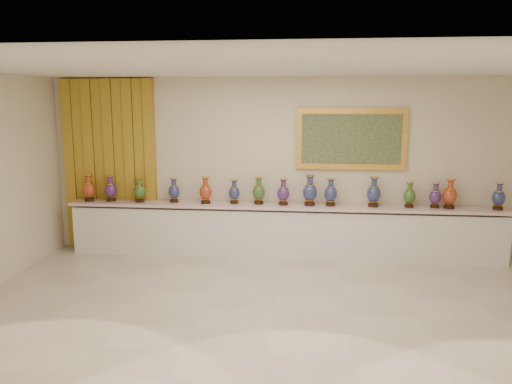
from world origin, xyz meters
TOP-DOWN VIEW (x-y plane):
  - ground at (0.00, 0.00)m, footprint 8.00×8.00m
  - room at (-2.37, 2.44)m, footprint 8.00×8.00m
  - counter at (0.00, 2.27)m, footprint 7.28×0.48m
  - vase_0 at (-3.35, 2.22)m, footprint 0.25×0.25m
  - vase_1 at (-2.97, 2.25)m, footprint 0.26×0.26m
  - vase_2 at (-2.45, 2.23)m, footprint 0.26×0.26m
  - vase_3 at (-1.87, 2.29)m, footprint 0.20×0.20m
  - vase_4 at (-1.30, 2.21)m, footprint 0.22×0.22m
  - vase_5 at (-0.83, 2.28)m, footprint 0.24×0.24m
  - vase_6 at (-0.41, 2.28)m, footprint 0.26×0.26m
  - vase_7 at (-0.00, 2.25)m, footprint 0.25×0.25m
  - vase_8 at (0.44, 2.25)m, footprint 0.31×0.31m
  - vase_9 at (0.78, 2.26)m, footprint 0.24×0.24m
  - vase_10 at (1.47, 2.27)m, footprint 0.28×0.28m
  - vase_11 at (2.05, 2.28)m, footprint 0.24×0.24m
  - vase_12 at (2.45, 2.28)m, footprint 0.21×0.21m
  - vase_13 at (2.67, 2.25)m, footprint 0.29×0.29m
  - vase_14 at (3.42, 2.24)m, footprint 0.27×0.27m
  - label_card at (-1.27, 2.13)m, footprint 0.10×0.06m

SIDE VIEW (x-z plane):
  - ground at x=0.00m, z-range 0.00..0.00m
  - counter at x=0.00m, z-range -0.01..0.89m
  - label_card at x=-1.27m, z-range 0.90..0.90m
  - vase_5 at x=-0.83m, z-range 0.88..1.28m
  - vase_12 at x=2.45m, z-range 0.88..1.29m
  - vase_3 at x=-1.87m, z-range 0.88..1.29m
  - vase_11 at x=2.05m, z-range 0.88..1.30m
  - vase_2 at x=-2.45m, z-range 0.88..1.31m
  - vase_14 at x=3.42m, z-range 0.88..1.31m
  - vase_7 at x=0.00m, z-range 0.88..1.32m
  - vase_1 at x=-2.97m, z-range 0.88..1.33m
  - vase_4 at x=-1.30m, z-range 0.88..1.33m
  - vase_6 at x=-0.41m, z-range 0.88..1.33m
  - vase_9 at x=0.78m, z-range 0.88..1.33m
  - vase_0 at x=-3.35m, z-range 0.88..1.34m
  - vase_13 at x=2.67m, z-range 0.87..1.36m
  - vase_10 at x=1.47m, z-range 0.87..1.36m
  - vase_8 at x=0.44m, z-range 0.87..1.38m
  - room at x=-2.37m, z-range -2.42..5.58m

